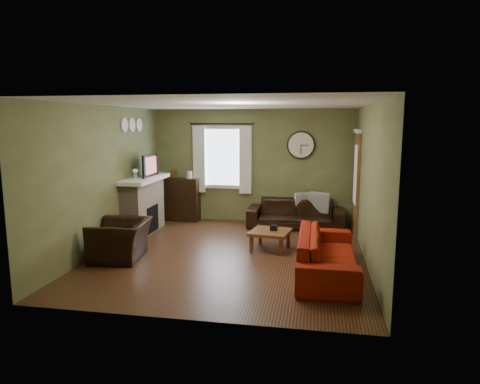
% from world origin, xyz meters
% --- Properties ---
extents(floor, '(4.60, 5.20, 0.00)m').
position_xyz_m(floor, '(0.00, 0.00, 0.00)').
color(floor, '#442817').
rests_on(floor, ground).
extents(ceiling, '(4.60, 5.20, 0.00)m').
position_xyz_m(ceiling, '(0.00, 0.00, 2.60)').
color(ceiling, white).
rests_on(ceiling, ground).
extents(wall_left, '(0.00, 5.20, 2.60)m').
position_xyz_m(wall_left, '(-2.30, 0.00, 1.30)').
color(wall_left, '#636A3F').
rests_on(wall_left, ground).
extents(wall_right, '(0.00, 5.20, 2.60)m').
position_xyz_m(wall_right, '(2.30, 0.00, 1.30)').
color(wall_right, '#636A3F').
rests_on(wall_right, ground).
extents(wall_back, '(4.60, 0.00, 2.60)m').
position_xyz_m(wall_back, '(0.00, 2.60, 1.30)').
color(wall_back, '#636A3F').
rests_on(wall_back, ground).
extents(wall_front, '(4.60, 0.00, 2.60)m').
position_xyz_m(wall_front, '(0.00, -2.60, 1.30)').
color(wall_front, '#636A3F').
rests_on(wall_front, ground).
extents(fireplace, '(0.40, 1.40, 1.10)m').
position_xyz_m(fireplace, '(-2.10, 1.15, 0.55)').
color(fireplace, tan).
rests_on(fireplace, floor).
extents(firebox, '(0.04, 0.60, 0.55)m').
position_xyz_m(firebox, '(-1.91, 1.15, 0.30)').
color(firebox, black).
rests_on(firebox, fireplace).
extents(mantel, '(0.58, 1.60, 0.08)m').
position_xyz_m(mantel, '(-2.07, 1.15, 1.14)').
color(mantel, white).
rests_on(mantel, fireplace).
extents(tv, '(0.08, 0.60, 0.35)m').
position_xyz_m(tv, '(-2.05, 1.30, 1.35)').
color(tv, black).
rests_on(tv, mantel).
extents(tv_screen, '(0.02, 0.62, 0.36)m').
position_xyz_m(tv_screen, '(-1.97, 1.30, 1.41)').
color(tv_screen, '#994C3F').
rests_on(tv_screen, mantel).
extents(medallion_left, '(0.28, 0.28, 0.03)m').
position_xyz_m(medallion_left, '(-2.28, 0.80, 2.25)').
color(medallion_left, white).
rests_on(medallion_left, wall_left).
extents(medallion_mid, '(0.28, 0.28, 0.03)m').
position_xyz_m(medallion_mid, '(-2.28, 1.15, 2.25)').
color(medallion_mid, white).
rests_on(medallion_mid, wall_left).
extents(medallion_right, '(0.28, 0.28, 0.03)m').
position_xyz_m(medallion_right, '(-2.28, 1.50, 2.25)').
color(medallion_right, white).
rests_on(medallion_right, wall_left).
extents(window_pane, '(1.00, 0.02, 1.30)m').
position_xyz_m(window_pane, '(-0.70, 2.58, 1.50)').
color(window_pane, silver).
rests_on(window_pane, wall_back).
extents(curtain_rod, '(0.03, 0.03, 1.50)m').
position_xyz_m(curtain_rod, '(-0.70, 2.48, 2.27)').
color(curtain_rod, black).
rests_on(curtain_rod, wall_back).
extents(curtain_left, '(0.28, 0.04, 1.55)m').
position_xyz_m(curtain_left, '(-1.25, 2.48, 1.45)').
color(curtain_left, white).
rests_on(curtain_left, wall_back).
extents(curtain_right, '(0.28, 0.04, 1.55)m').
position_xyz_m(curtain_right, '(-0.15, 2.48, 1.45)').
color(curtain_right, white).
rests_on(curtain_right, wall_back).
extents(wall_clock, '(0.64, 0.06, 0.64)m').
position_xyz_m(wall_clock, '(1.10, 2.55, 1.80)').
color(wall_clock, white).
rests_on(wall_clock, wall_back).
extents(door, '(0.05, 0.90, 2.10)m').
position_xyz_m(door, '(2.27, 1.85, 1.05)').
color(door, brown).
rests_on(door, floor).
extents(bookshelf, '(0.85, 0.36, 1.01)m').
position_xyz_m(bookshelf, '(-1.67, 2.40, 0.50)').
color(bookshelf, black).
rests_on(bookshelf, floor).
extents(book, '(0.24, 0.29, 0.02)m').
position_xyz_m(book, '(-1.60, 2.55, 0.96)').
color(book, brown).
rests_on(book, bookshelf).
extents(sofa_brown, '(2.10, 0.82, 0.61)m').
position_xyz_m(sofa_brown, '(1.03, 2.17, 0.31)').
color(sofa_brown, black).
rests_on(sofa_brown, floor).
extents(pillow_left, '(0.46, 0.27, 0.44)m').
position_xyz_m(pillow_left, '(1.54, 2.32, 0.55)').
color(pillow_left, '#99A0A1').
rests_on(pillow_left, sofa_brown).
extents(pillow_right, '(0.39, 0.25, 0.38)m').
position_xyz_m(pillow_right, '(1.17, 2.38, 0.55)').
color(pillow_right, '#99A0A1').
rests_on(pillow_right, sofa_brown).
extents(sofa_red, '(0.87, 2.21, 0.65)m').
position_xyz_m(sofa_red, '(1.66, -0.73, 0.32)').
color(sofa_red, maroon).
rests_on(sofa_red, floor).
extents(armchair, '(1.00, 1.11, 0.65)m').
position_xyz_m(armchair, '(-1.78, -0.59, 0.33)').
color(armchair, black).
rests_on(armchair, floor).
extents(coffee_table, '(0.79, 0.79, 0.36)m').
position_xyz_m(coffee_table, '(0.67, 0.36, 0.18)').
color(coffee_table, brown).
rests_on(coffee_table, floor).
extents(tissue_box, '(0.13, 0.13, 0.10)m').
position_xyz_m(tissue_box, '(0.72, 0.39, 0.40)').
color(tissue_box, black).
rests_on(tissue_box, coffee_table).
extents(wine_glass_a, '(0.08, 0.08, 0.22)m').
position_xyz_m(wine_glass_a, '(-2.05, 0.66, 1.29)').
color(wine_glass_a, white).
rests_on(wine_glass_a, mantel).
extents(wine_glass_b, '(0.07, 0.07, 0.21)m').
position_xyz_m(wine_glass_b, '(-2.05, 0.75, 1.28)').
color(wine_glass_b, white).
rests_on(wine_glass_b, mantel).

